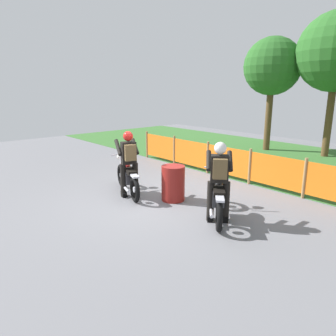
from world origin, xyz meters
TOP-DOWN VIEW (x-y plane):
  - ground at (0.00, 0.00)m, footprint 24.00×24.00m
  - grass_verge at (0.00, 6.67)m, footprint 24.00×7.45m
  - barrier_fence at (0.00, 2.94)m, footprint 8.20×0.08m
  - tree_leftmost at (-1.76, 7.98)m, footprint 2.44×2.44m
  - motorcycle_lead at (1.77, 0.37)m, footprint 1.48×1.60m
  - motorcycle_trailing at (-0.84, -0.20)m, footprint 1.96×0.89m
  - rider_lead at (1.92, 0.21)m, footprint 0.76×0.77m
  - rider_trailing at (-0.63, -0.27)m, footprint 0.77×0.67m
  - oil_drum at (0.35, 0.36)m, footprint 0.58×0.58m

SIDE VIEW (x-z plane):
  - ground at x=0.00m, z-range -0.02..0.00m
  - grass_verge at x=0.00m, z-range 0.00..0.01m
  - oil_drum at x=0.35m, z-range 0.00..0.88m
  - motorcycle_trailing at x=-0.84m, z-range -0.01..0.95m
  - motorcycle_lead at x=1.77m, z-range -0.01..0.96m
  - barrier_fence at x=0.00m, z-range 0.01..1.06m
  - rider_lead at x=1.92m, z-range 0.11..1.80m
  - rider_trailing at x=-0.63m, z-range 0.11..1.80m
  - tree_leftmost at x=-1.76m, z-range 1.17..6.02m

